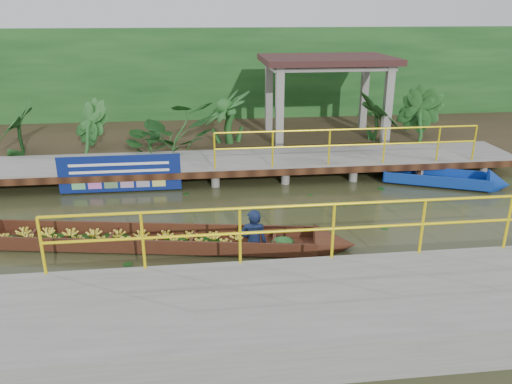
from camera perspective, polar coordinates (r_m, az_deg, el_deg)
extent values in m
plane|color=#2C3018|center=(11.70, 0.81, -3.58)|extent=(80.00, 80.00, 0.00)
cube|color=#2F2417|center=(18.71, -2.22, 6.35)|extent=(30.00, 8.00, 0.45)
cube|color=slate|center=(14.80, -0.96, 3.67)|extent=(16.00, 2.00, 0.15)
cube|color=black|center=(13.87, -0.54, 2.17)|extent=(16.00, 0.12, 0.18)
cylinder|color=yellow|center=(14.16, 10.64, 7.06)|extent=(7.50, 0.05, 0.05)
cylinder|color=yellow|center=(14.27, 10.52, 5.30)|extent=(7.50, 0.05, 0.05)
cylinder|color=yellow|center=(14.28, 10.51, 5.10)|extent=(0.05, 0.05, 1.00)
cylinder|color=slate|center=(14.78, -24.43, 0.62)|extent=(0.24, 0.24, 0.55)
cylinder|color=slate|center=(16.23, -22.87, 2.52)|extent=(0.24, 0.24, 0.55)
cylinder|color=slate|center=(14.28, -16.79, 0.97)|extent=(0.24, 0.24, 0.55)
cylinder|color=slate|center=(15.78, -15.88, 2.89)|extent=(0.24, 0.24, 0.55)
cylinder|color=slate|center=(14.06, -8.75, 1.32)|extent=(0.24, 0.24, 0.55)
cylinder|color=slate|center=(15.58, -8.61, 3.23)|extent=(0.24, 0.24, 0.55)
cylinder|color=slate|center=(14.12, -0.62, 1.65)|extent=(0.24, 0.24, 0.55)
cylinder|color=slate|center=(15.64, -1.26, 3.52)|extent=(0.24, 0.24, 0.55)
cylinder|color=slate|center=(14.46, 7.28, 1.94)|extent=(0.24, 0.24, 0.55)
cylinder|color=slate|center=(15.95, 5.93, 3.75)|extent=(0.24, 0.24, 0.55)
cylinder|color=slate|center=(15.06, 14.69, 2.18)|extent=(0.24, 0.24, 0.55)
cylinder|color=slate|center=(16.49, 12.74, 3.91)|extent=(0.24, 0.24, 0.55)
cylinder|color=slate|center=(15.89, 21.44, 2.36)|extent=(0.24, 0.24, 0.55)
cylinder|color=slate|center=(17.26, 19.04, 4.01)|extent=(0.24, 0.24, 0.55)
cylinder|color=slate|center=(14.12, -0.62, 1.65)|extent=(0.24, 0.24, 0.55)
cube|color=slate|center=(8.16, 12.02, -13.15)|extent=(18.00, 2.40, 0.70)
cylinder|color=yellow|center=(8.52, 10.28, -1.31)|extent=(10.00, 0.05, 0.05)
cylinder|color=yellow|center=(8.69, 10.10, -4.07)|extent=(10.00, 0.05, 0.05)
cylinder|color=yellow|center=(8.71, 10.08, -4.37)|extent=(0.05, 0.05, 1.00)
cube|color=slate|center=(16.23, 2.70, 9.14)|extent=(0.25, 0.25, 2.80)
cube|color=slate|center=(17.18, 14.78, 9.13)|extent=(0.25, 0.25, 2.80)
cube|color=slate|center=(18.56, 1.48, 10.58)|extent=(0.25, 0.25, 2.80)
cube|color=slate|center=(19.40, 12.24, 10.56)|extent=(0.25, 0.25, 2.80)
cube|color=slate|center=(17.57, 8.10, 14.12)|extent=(4.00, 2.60, 0.12)
cube|color=#361D1B|center=(17.55, 8.13, 14.77)|extent=(4.40, 3.00, 0.20)
cube|color=#143E17|center=(20.83, -2.87, 12.74)|extent=(30.00, 0.80, 4.00)
cube|color=#37160F|center=(10.86, -11.82, -5.72)|extent=(6.99, 2.04, 0.05)
cube|color=#37160F|center=(11.19, -11.32, -4.19)|extent=(6.85, 1.24, 0.29)
cube|color=#37160F|center=(10.44, -12.46, -6.16)|extent=(6.85, 1.24, 0.29)
cone|color=#37160F|center=(10.55, 8.99, -5.93)|extent=(1.00, 0.97, 0.83)
ellipsoid|color=#143E17|center=(10.48, 3.06, -5.77)|extent=(0.54, 0.46, 0.23)
imported|color=#0F1A39|center=(10.19, -0.28, -2.01)|extent=(0.62, 0.45, 1.58)
cube|color=navy|center=(15.16, 19.89, 1.23)|extent=(2.98, 1.94, 0.10)
cube|color=navy|center=(15.53, 19.88, 2.12)|extent=(2.66, 1.20, 0.29)
cube|color=navy|center=(14.71, 20.00, 1.12)|extent=(2.66, 1.20, 0.29)
cube|color=navy|center=(15.09, 14.51, 2.19)|extent=(0.40, 0.81, 0.29)
cone|color=navy|center=(15.34, 25.96, 0.80)|extent=(0.85, 0.97, 0.80)
cube|color=black|center=(15.08, 18.15, 1.96)|extent=(0.43, 0.83, 0.05)
cube|color=navy|center=(13.90, -15.28, 2.04)|extent=(3.24, 0.03, 1.01)
cube|color=white|center=(13.80, -15.40, 3.08)|extent=(2.63, 0.01, 0.07)
cube|color=white|center=(13.86, -15.32, 2.29)|extent=(2.63, 0.01, 0.07)
imported|color=#143E17|center=(17.18, -25.46, 6.71)|extent=(1.31, 1.31, 1.64)
imported|color=#143E17|center=(16.65, -18.90, 7.21)|extent=(1.31, 1.31, 1.64)
imported|color=#143E17|center=(16.31, -10.22, 7.72)|extent=(1.31, 1.31, 1.64)
imported|color=#143E17|center=(16.31, -3.13, 8.01)|extent=(1.31, 1.31, 1.64)
imported|color=#143E17|center=(17.35, 13.76, 8.21)|extent=(1.31, 1.31, 1.64)
imported|color=#143E17|center=(17.92, 18.31, 8.15)|extent=(1.31, 1.31, 1.64)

